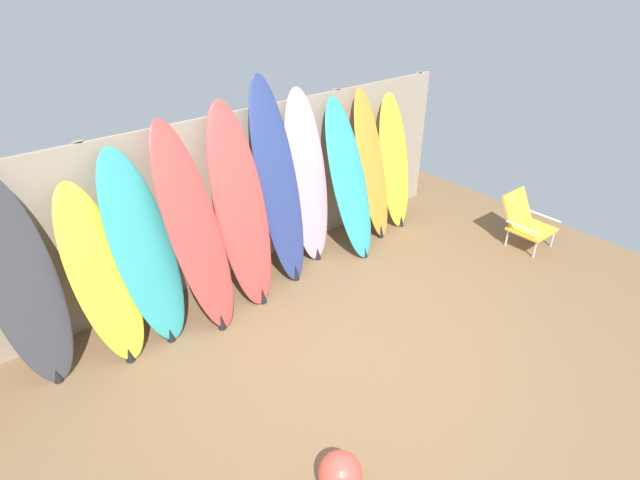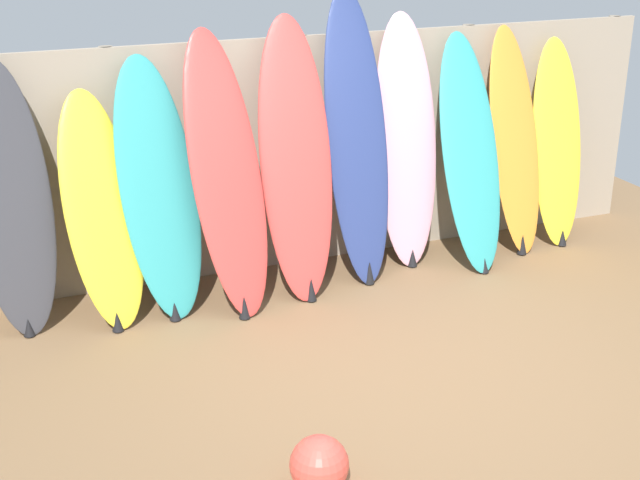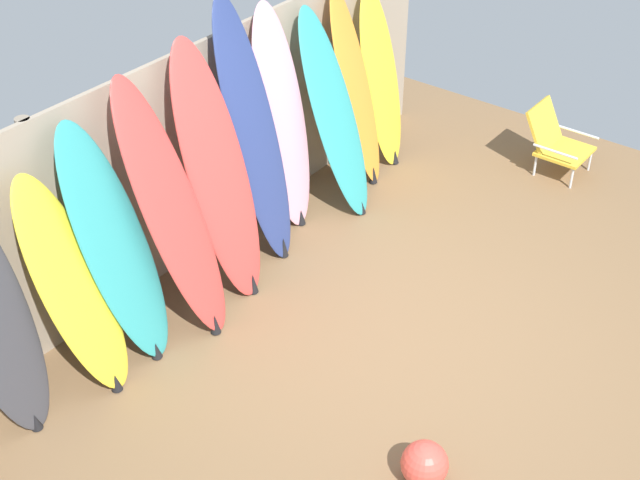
{
  "view_description": "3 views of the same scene",
  "coord_description": "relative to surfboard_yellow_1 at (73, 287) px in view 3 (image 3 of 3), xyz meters",
  "views": [
    {
      "loc": [
        -2.44,
        -2.36,
        3.18
      ],
      "look_at": [
        0.15,
        0.78,
        0.82
      ],
      "focal_mm": 28.0,
      "sensor_mm": 36.0,
      "label": 1
    },
    {
      "loc": [
        -2.37,
        -4.26,
        2.8
      ],
      "look_at": [
        -0.43,
        0.57,
        0.75
      ],
      "focal_mm": 50.0,
      "sensor_mm": 36.0,
      "label": 2
    },
    {
      "loc": [
        -4.29,
        -2.54,
        4.46
      ],
      "look_at": [
        -0.42,
        0.43,
        0.97
      ],
      "focal_mm": 50.0,
      "sensor_mm": 36.0,
      "label": 3
    }
  ],
  "objects": [
    {
      "name": "surfboard_yellow_9",
      "position": [
        3.76,
        0.11,
        0.05
      ],
      "size": [
        0.49,
        0.53,
        1.7
      ],
      "color": "yellow",
      "rests_on": "ground"
    },
    {
      "name": "surfboard_yellow_1",
      "position": [
        0.0,
        0.0,
        0.0
      ],
      "size": [
        0.59,
        0.73,
        1.58
      ],
      "color": "yellow",
      "rests_on": "ground"
    },
    {
      "name": "surfboard_orange_8",
      "position": [
        3.34,
        0.09,
        0.11
      ],
      "size": [
        0.53,
        0.59,
        1.81
      ],
      "color": "orange",
      "rests_on": "ground"
    },
    {
      "name": "fence_back",
      "position": [
        1.63,
        0.45,
        0.12
      ],
      "size": [
        6.08,
        0.11,
        1.8
      ],
      "color": "gray",
      "rests_on": "ground"
    },
    {
      "name": "surfboard_red_4",
      "position": [
        1.4,
        -0.02,
        0.21
      ],
      "size": [
        0.61,
        0.77,
        2.0
      ],
      "color": "#D13D38",
      "rests_on": "ground"
    },
    {
      "name": "beach_chair",
      "position": [
        4.59,
        -1.35,
        -0.46
      ],
      "size": [
        0.5,
        0.57,
        0.64
      ],
      "rotation": [
        0.0,
        0.0,
        -0.03
      ],
      "color": "silver",
      "rests_on": "ground"
    },
    {
      "name": "ground",
      "position": [
        1.63,
        -1.56,
        -0.78
      ],
      "size": [
        7.68,
        7.68,
        0.0
      ],
      "primitive_type": "plane",
      "color": "brown"
    },
    {
      "name": "surfboard_pink_6",
      "position": [
        2.38,
        0.16,
        0.19
      ],
      "size": [
        0.54,
        0.47,
        1.96
      ],
      "color": "pink",
      "rests_on": "ground"
    },
    {
      "name": "surfboard_teal_7",
      "position": [
        2.84,
        -0.03,
        0.11
      ],
      "size": [
        0.51,
        0.77,
        1.79
      ],
      "color": "teal",
      "rests_on": "ground"
    },
    {
      "name": "surfboard_navy_5",
      "position": [
        1.92,
        0.07,
        0.28
      ],
      "size": [
        0.49,
        0.66,
        2.16
      ],
      "color": "navy",
      "rests_on": "ground"
    },
    {
      "name": "surfboard_teal_2",
      "position": [
        0.4,
        0.02,
        0.1
      ],
      "size": [
        0.62,
        0.72,
        1.78
      ],
      "color": "teal",
      "rests_on": "ground"
    },
    {
      "name": "beach_ball",
      "position": [
        0.63,
        -2.39,
        -0.63
      ],
      "size": [
        0.3,
        0.3,
        0.3
      ],
      "primitive_type": "sphere",
      "color": "#E54C3F",
      "rests_on": "ground"
    },
    {
      "name": "surfboard_red_3",
      "position": [
        0.86,
        -0.08,
        0.18
      ],
      "size": [
        0.6,
        0.85,
        1.94
      ],
      "color": "#D13D38",
      "rests_on": "ground"
    }
  ]
}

